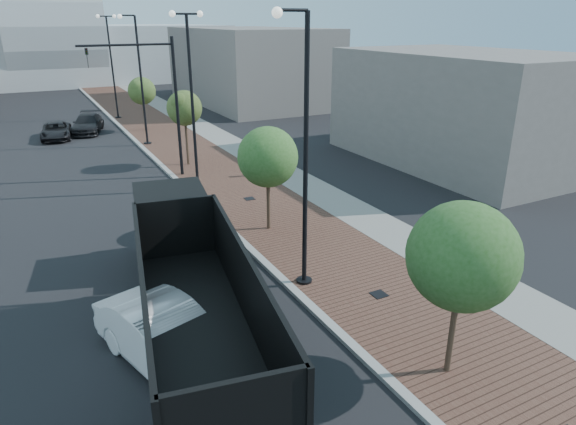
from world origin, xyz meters
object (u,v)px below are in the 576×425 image
white_sedan (169,339)px  dark_car_mid (56,131)px  pedestrian (267,162)px  dump_truck (183,267)px

white_sedan → dark_car_mid: size_ratio=1.14×
pedestrian → dump_truck: bearing=53.7°
dump_truck → white_sedan: size_ratio=2.61×
white_sedan → dark_car_mid: (-0.42, 31.74, -0.23)m
dump_truck → pedestrian: dump_truck is taller
dump_truck → white_sedan: bearing=-104.8°
white_sedan → pedestrian: size_ratio=2.79×
dark_car_mid → pedestrian: size_ratio=2.44×
dump_truck → white_sedan: 3.07m
dark_car_mid → dump_truck: bearing=-79.2°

